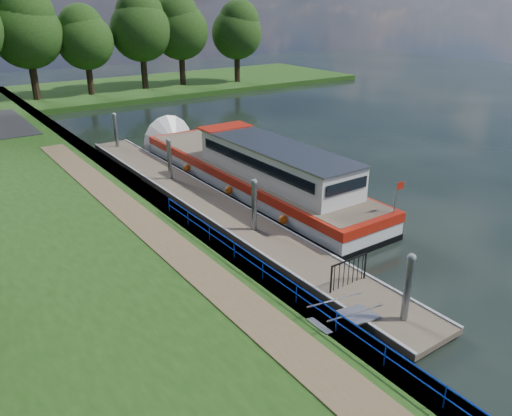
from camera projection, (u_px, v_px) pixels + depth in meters
ground at (391, 322)px, 17.73m from camera, size 160.00×160.00×0.00m
bank_edge at (149, 200)px, 27.55m from camera, size 1.10×90.00×0.78m
far_bank at (136, 88)px, 63.25m from camera, size 60.00×18.00×0.60m
footpath at (176, 250)px, 21.12m from camera, size 1.60×40.00×0.05m
blue_fence at (279, 277)px, 18.03m from camera, size 0.04×18.04×0.72m
pontoon at (207, 204)px, 27.47m from camera, size 2.50×30.00×0.56m
mooring_piles at (207, 186)px, 27.05m from camera, size 0.30×27.30×3.55m
gangway at (345, 318)px, 16.88m from camera, size 2.58×1.00×0.92m
gate_panel at (349, 268)px, 18.95m from camera, size 1.85×0.05×1.15m
barge at (246, 170)px, 30.20m from camera, size 4.36×21.15×4.78m
horizon_trees at (15, 29)px, 50.57m from camera, size 54.38×10.03×12.87m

